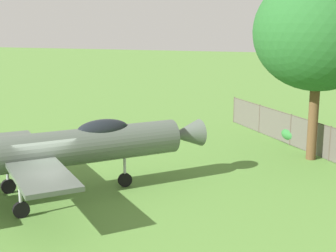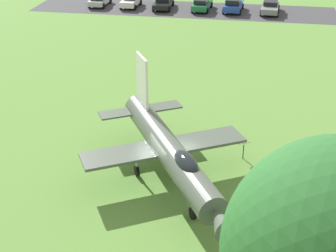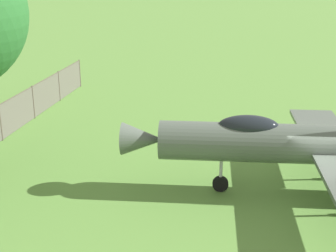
% 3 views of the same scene
% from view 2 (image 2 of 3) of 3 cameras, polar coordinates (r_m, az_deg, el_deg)
% --- Properties ---
extents(ground_plane, '(200.00, 200.00, 0.00)m').
position_cam_2_polar(ground_plane, '(27.36, 0.02, -6.31)').
color(ground_plane, '#568438').
extents(parking_strip, '(17.54, 37.00, 0.00)m').
position_cam_2_polar(parking_strip, '(62.03, 1.75, 13.14)').
color(parking_strip, '#38383D').
rests_on(parking_strip, ground_plane).
extents(display_jet, '(10.99, 11.13, 5.71)m').
position_cam_2_polar(display_jet, '(26.01, 0.26, -2.89)').
color(display_jet, '#4C564C').
rests_on(display_jet, ground_plane).
extents(info_plaque, '(0.70, 0.71, 1.14)m').
position_cam_2_polar(info_plaque, '(29.30, 8.62, -2.23)').
color(info_plaque, '#333333').
rests_on(info_plaque, ground_plane).
extents(parked_car_gray, '(5.06, 2.85, 1.43)m').
position_cam_2_polar(parked_car_gray, '(61.41, 11.56, 13.19)').
color(parked_car_gray, slate).
rests_on(parked_car_gray, ground_plane).
extents(parked_car_blue, '(4.66, 2.84, 1.59)m').
position_cam_2_polar(parked_car_blue, '(61.23, 7.45, 13.52)').
color(parked_car_blue, '#23429E').
rests_on(parked_car_blue, ground_plane).
extents(parked_car_green, '(4.80, 2.66, 1.45)m').
position_cam_2_polar(parked_car_green, '(61.50, 3.89, 13.69)').
color(parked_car_green, '#1E6B3D').
rests_on(parked_car_green, ground_plane).
extents(parked_car_black, '(5.08, 3.20, 1.34)m').
position_cam_2_polar(parked_car_black, '(62.33, -0.52, 13.89)').
color(parked_car_black, black).
rests_on(parked_car_black, ground_plane).
extents(parked_car_white, '(4.32, 2.68, 1.47)m').
position_cam_2_polar(parked_car_white, '(63.13, -4.24, 14.04)').
color(parked_car_white, silver).
rests_on(parked_car_white, ground_plane).
extents(parked_car_silver, '(4.44, 2.77, 1.39)m').
position_cam_2_polar(parked_car_silver, '(64.03, -7.79, 14.03)').
color(parked_car_silver, '#B2B5BA').
rests_on(parked_car_silver, ground_plane).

